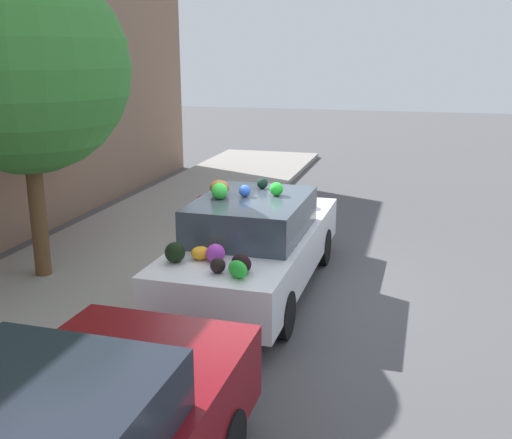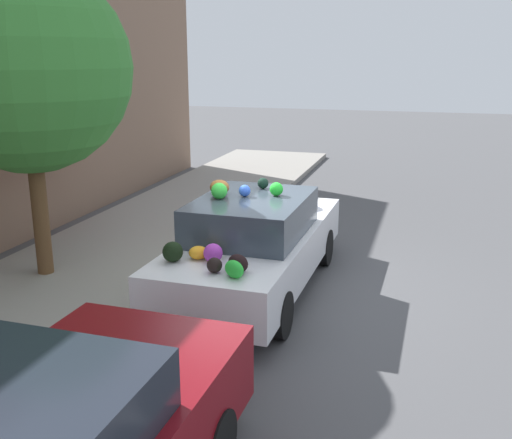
# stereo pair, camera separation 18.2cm
# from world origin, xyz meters

# --- Properties ---
(ground_plane) EXTENTS (60.00, 60.00, 0.00)m
(ground_plane) POSITION_xyz_m (0.00, 0.00, 0.00)
(ground_plane) COLOR #4C4C4F
(sidewalk_curb) EXTENTS (24.00, 3.20, 0.13)m
(sidewalk_curb) POSITION_xyz_m (0.00, 2.70, 0.07)
(sidewalk_curb) COLOR gray
(sidewalk_curb) RESTS_ON ground
(street_tree) EXTENTS (2.98, 2.98, 4.56)m
(street_tree) POSITION_xyz_m (-0.56, 3.23, 3.19)
(street_tree) COLOR brown
(street_tree) RESTS_ON sidewalk_curb
(fire_hydrant) EXTENTS (0.20, 0.20, 0.70)m
(fire_hydrant) POSITION_xyz_m (2.24, 1.68, 0.48)
(fire_hydrant) COLOR red
(fire_hydrant) RESTS_ON sidewalk_curb
(art_car) EXTENTS (4.52, 1.74, 1.67)m
(art_car) POSITION_xyz_m (-0.05, 0.01, 0.75)
(art_car) COLOR silver
(art_car) RESTS_ON ground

